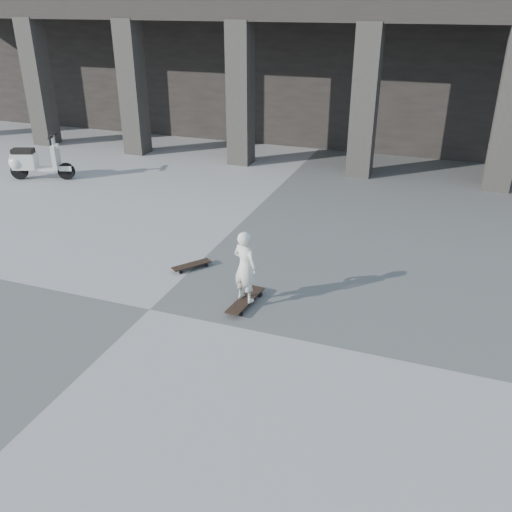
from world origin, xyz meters
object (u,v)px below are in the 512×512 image
(longboard, at_px, (245,300))
(skateboard_spare, at_px, (192,265))
(child, at_px, (245,267))
(scooter, at_px, (30,162))

(longboard, height_order, skateboard_spare, longboard)
(child, distance_m, scooter, 9.06)
(longboard, height_order, child, child)
(scooter, bearing_deg, child, -48.13)
(child, bearing_deg, skateboard_spare, -11.87)
(child, bearing_deg, scooter, -8.38)
(skateboard_spare, bearing_deg, scooter, 98.49)
(longboard, xyz_separation_m, child, (-0.00, 0.00, 0.61))
(skateboard_spare, bearing_deg, child, -85.79)
(longboard, xyz_separation_m, scooter, (-7.96, 4.33, 0.41))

